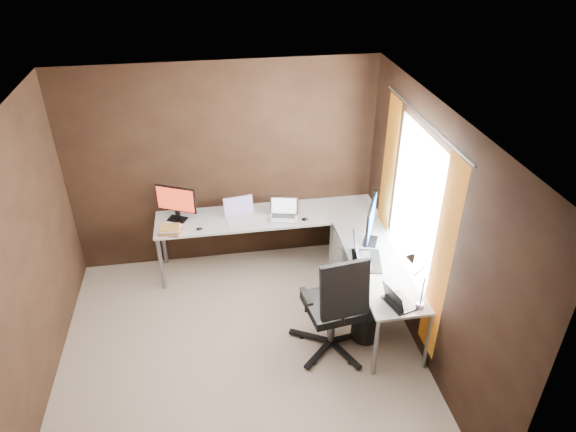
% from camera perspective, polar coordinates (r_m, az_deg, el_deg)
% --- Properties ---
extents(room, '(3.60, 3.60, 2.50)m').
position_cam_1_polar(room, '(4.61, -1.71, -3.39)').
color(room, tan).
rests_on(room, ground).
extents(desk, '(2.65, 2.25, 0.73)m').
position_cam_1_polar(desk, '(5.81, 1.98, -2.35)').
color(desk, silver).
rests_on(desk, ground).
extents(drawer_pedestal, '(0.42, 0.50, 0.60)m').
position_cam_1_polar(drawer_pedestal, '(6.23, 7.03, -4.18)').
color(drawer_pedestal, silver).
rests_on(drawer_pedestal, ground).
extents(monitor_left, '(0.45, 0.24, 0.42)m').
position_cam_1_polar(monitor_left, '(6.04, -12.34, 1.60)').
color(monitor_left, black).
rests_on(monitor_left, desk).
extents(monitor_right, '(0.27, 0.55, 0.49)m').
position_cam_1_polar(monitor_right, '(5.56, 9.18, -0.46)').
color(monitor_right, black).
rests_on(monitor_right, desk).
extents(laptop_white, '(0.39, 0.30, 0.23)m').
position_cam_1_polar(laptop_white, '(6.06, -5.35, 0.28)').
color(laptop_white, silver).
rests_on(laptop_white, desk).
extents(laptop_silver, '(0.38, 0.31, 0.22)m').
position_cam_1_polar(laptop_silver, '(6.05, -0.49, 0.32)').
color(laptop_silver, silver).
rests_on(laptop_silver, desk).
extents(laptop_black_big, '(0.38, 0.47, 0.27)m').
position_cam_1_polar(laptop_black_big, '(5.36, 8.33, -4.51)').
color(laptop_black_big, black).
rests_on(laptop_black_big, desk).
extents(laptop_black_small, '(0.28, 0.34, 0.20)m').
position_cam_1_polar(laptop_black_small, '(4.90, 12.00, -9.19)').
color(laptop_black_small, black).
rests_on(laptop_black_small, desk).
extents(book_stack, '(0.28, 0.25, 0.08)m').
position_cam_1_polar(book_stack, '(5.92, -12.96, -1.50)').
color(book_stack, '#AA745B').
rests_on(book_stack, desk).
extents(mouse_left, '(0.08, 0.05, 0.03)m').
position_cam_1_polar(mouse_left, '(5.91, -9.83, -1.42)').
color(mouse_left, black).
rests_on(mouse_left, desk).
extents(mouse_corner, '(0.09, 0.07, 0.03)m').
position_cam_1_polar(mouse_corner, '(5.99, 1.89, -0.37)').
color(mouse_corner, black).
rests_on(mouse_corner, desk).
extents(desk_lamp, '(0.18, 0.21, 0.54)m').
position_cam_1_polar(desk_lamp, '(4.74, 13.94, -6.38)').
color(desk_lamp, slate).
rests_on(desk_lamp, desk).
extents(office_chair, '(0.67, 0.68, 1.20)m').
position_cam_1_polar(office_chair, '(5.22, 5.10, -11.64)').
color(office_chair, black).
rests_on(office_chair, ground).
extents(wastebasket, '(0.34, 0.34, 0.34)m').
position_cam_1_polar(wastebasket, '(5.50, 8.63, -11.78)').
color(wastebasket, black).
rests_on(wastebasket, ground).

